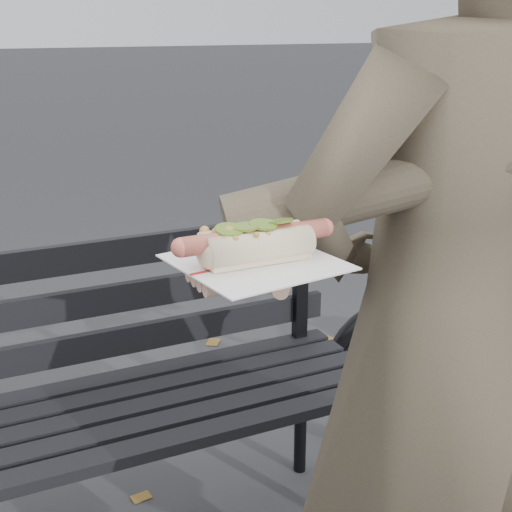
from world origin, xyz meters
The scene contains 3 objects.
park_bench centered at (0.02, 0.92, 0.52)m, with size 1.50×0.44×0.88m.
person centered at (0.48, 0.15, 0.89)m, with size 0.65×0.43×1.78m, color #433B2C.
held_hotdog centered at (0.27, 0.10, 1.17)m, with size 0.64×0.32×0.20m.
Camera 1 is at (-0.30, -0.75, 1.43)m, focal length 50.00 mm.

